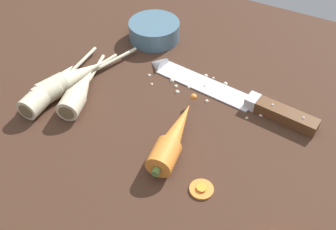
# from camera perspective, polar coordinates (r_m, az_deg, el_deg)

# --- Properties ---
(ground_plane) EXTENTS (1.20, 0.90, 0.04)m
(ground_plane) POSITION_cam_1_polar(r_m,az_deg,el_deg) (0.72, 0.76, -0.99)
(ground_plane) COLOR #42281C
(chefs_knife) EXTENTS (0.35, 0.07, 0.04)m
(chefs_knife) POSITION_cam_1_polar(r_m,az_deg,el_deg) (0.75, 7.99, 3.40)
(chefs_knife) COLOR silver
(chefs_knife) RESTS_ON ground_plane
(whole_carrot) EXTENTS (0.06, 0.19, 0.04)m
(whole_carrot) POSITION_cam_1_polar(r_m,az_deg,el_deg) (0.64, 0.78, -3.19)
(whole_carrot) COLOR orange
(whole_carrot) RESTS_ON ground_plane
(parsnip_front) EXTENTS (0.05, 0.22, 0.04)m
(parsnip_front) POSITION_cam_1_polar(r_m,az_deg,el_deg) (0.76, -16.38, 3.85)
(parsnip_front) COLOR beige
(parsnip_front) RESTS_ON ground_plane
(parsnip_mid_left) EXTENTS (0.09, 0.22, 0.04)m
(parsnip_mid_left) POSITION_cam_1_polar(r_m,az_deg,el_deg) (0.77, -13.34, 5.27)
(parsnip_mid_left) COLOR beige
(parsnip_mid_left) RESTS_ON ground_plane
(parsnip_mid_right) EXTENTS (0.07, 0.18, 0.04)m
(parsnip_mid_right) POSITION_cam_1_polar(r_m,az_deg,el_deg) (0.74, -12.52, 3.35)
(parsnip_mid_right) COLOR beige
(parsnip_mid_right) RESTS_ON ground_plane
(parsnip_back) EXTENTS (0.07, 0.19, 0.04)m
(parsnip_back) POSITION_cam_1_polar(r_m,az_deg,el_deg) (0.77, -14.63, 4.53)
(parsnip_back) COLOR beige
(parsnip_back) RESTS_ON ground_plane
(carrot_slice_stray_near) EXTENTS (0.04, 0.04, 0.01)m
(carrot_slice_stray_near) POSITION_cam_1_polar(r_m,az_deg,el_deg) (0.60, 4.82, -10.43)
(carrot_slice_stray_near) COLOR orange
(carrot_slice_stray_near) RESTS_ON ground_plane
(prep_bowl) EXTENTS (0.11, 0.11, 0.04)m
(prep_bowl) POSITION_cam_1_polar(r_m,az_deg,el_deg) (0.88, -1.98, 12.04)
(prep_bowl) COLOR slate
(prep_bowl) RESTS_ON ground_plane
(mince_crumbs) EXTENTS (0.24, 0.08, 0.01)m
(mince_crumbs) POSITION_cam_1_polar(r_m,az_deg,el_deg) (0.76, 5.39, 3.76)
(mince_crumbs) COLOR silver
(mince_crumbs) RESTS_ON ground_plane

